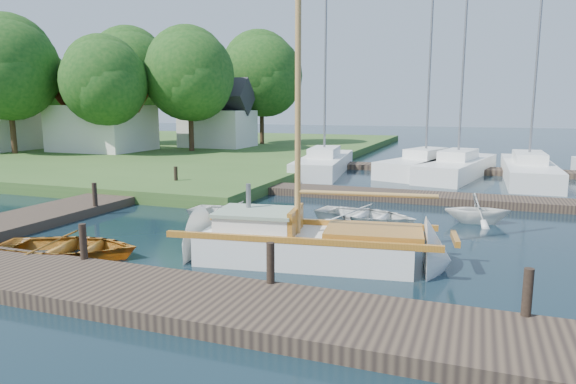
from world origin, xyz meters
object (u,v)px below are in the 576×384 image
(tender_c, at_px, (366,213))
(tree_3, at_px, (190,74))
(house_c, at_px, (218,120))
(tree_5, at_px, (37,84))
(marina_boat_0, at_px, (324,162))
(tree_1, at_px, (8,68))
(tender_d, at_px, (478,207))
(marina_boat_2, at_px, (458,166))
(marina_boat_3, at_px, (528,169))
(mooring_post_1, at_px, (83,241))
(tender_a, at_px, (237,210))
(mooring_post_4, at_px, (95,195))
(mooring_post_5, at_px, (176,176))
(dinghy, at_px, (67,243))
(marina_boat_1, at_px, (425,164))
(sailboat, at_px, (313,247))
(mooring_post_3, at_px, (528,292))
(mooring_post_2, at_px, (270,263))
(tree_4, at_px, (130,72))
(tree_7, at_px, (262,74))
(tree_2, at_px, (104,81))
(house_a, at_px, (102,116))

(tender_c, distance_m, tree_3, 23.28)
(house_c, bearing_deg, tree_5, -173.05)
(marina_boat_0, relative_size, tree_1, 1.15)
(tender_d, distance_m, marina_boat_2, 11.14)
(marina_boat_0, height_order, marina_boat_3, marina_boat_3)
(mooring_post_1, bearing_deg, tender_a, 81.40)
(mooring_post_4, distance_m, marina_boat_3, 20.26)
(mooring_post_1, relative_size, marina_boat_2, 0.07)
(tender_c, xyz_separation_m, tree_1, (-25.89, 10.10, 5.75))
(tender_d, distance_m, tree_3, 24.84)
(marina_boat_3, xyz_separation_m, tree_1, (-31.51, -2.09, 5.51))
(house_c, bearing_deg, mooring_post_5, -67.62)
(dinghy, height_order, tree_5, tree_5)
(marina_boat_0, xyz_separation_m, marina_boat_1, (5.36, 1.14, 0.01))
(mooring_post_1, xyz_separation_m, dinghy, (-1.16, 0.72, -0.34))
(mooring_post_5, relative_size, sailboat, 0.08)
(mooring_post_3, xyz_separation_m, tender_d, (-0.79, 8.21, -0.17))
(mooring_post_2, bearing_deg, tree_4, 130.98)
(mooring_post_5, height_order, tree_7, tree_7)
(marina_boat_0, bearing_deg, house_c, 45.45)
(tree_3, bearing_deg, mooring_post_3, -49.05)
(tender_a, relative_size, house_c, 0.62)
(mooring_post_3, bearing_deg, marina_boat_3, 85.50)
(tree_7, bearing_deg, tree_2, -116.57)
(sailboat, bearing_deg, tree_4, 125.66)
(tree_3, bearing_deg, dinghy, -66.22)
(tender_a, height_order, tree_2, tree_2)
(mooring_post_5, distance_m, tender_d, 12.35)
(tree_2, relative_size, tree_5, 0.97)
(sailboat, distance_m, house_a, 28.50)
(tree_5, bearing_deg, mooring_post_1, -42.86)
(marina_boat_1, height_order, tree_5, marina_boat_1)
(tree_4, bearing_deg, tender_a, -46.77)
(tree_1, bearing_deg, tree_3, 30.96)
(house_c, xyz_separation_m, tree_7, (2.00, 4.05, 3.62))
(dinghy, bearing_deg, mooring_post_4, 18.85)
(marina_boat_2, bearing_deg, tree_2, 102.71)
(dinghy, xyz_separation_m, marina_boat_3, (11.67, 18.41, 0.22))
(mooring_post_4, height_order, tender_a, mooring_post_4)
(tree_3, bearing_deg, tender_c, -45.38)
(house_c, bearing_deg, tender_c, -51.60)
(mooring_post_1, relative_size, tree_4, 0.08)
(sailboat, distance_m, tender_c, 4.44)
(mooring_post_1, bearing_deg, tender_c, 54.83)
(mooring_post_1, distance_m, sailboat, 5.21)
(mooring_post_3, height_order, sailboat, sailboat)
(house_a, bearing_deg, marina_boat_3, -3.88)
(marina_boat_3, relative_size, tree_7, 1.38)
(marina_boat_0, relative_size, tree_5, 1.30)
(mooring_post_3, xyz_separation_m, marina_boat_2, (-1.84, 19.30, -0.13))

